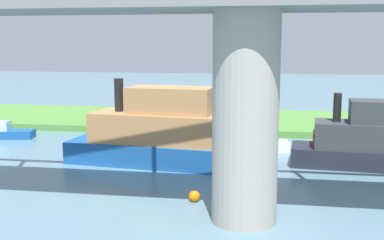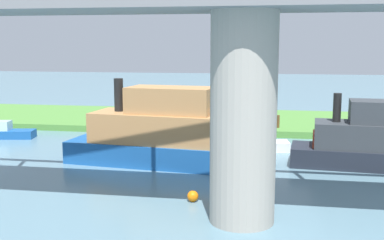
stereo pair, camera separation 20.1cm
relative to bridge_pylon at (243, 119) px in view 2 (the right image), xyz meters
name	(u,v)px [view 2 (the right image)]	position (x,y,z in m)	size (l,w,h in m)	color
ground_plane	(215,136)	(3.19, -17.46, -4.09)	(160.00, 160.00, 0.00)	slate
grassy_bank	(223,121)	(3.19, -23.46, -3.84)	(80.00, 12.00, 0.50)	#4C8438
bridge_pylon	(243,119)	(0.00, 0.00, 0.00)	(2.55, 2.55, 8.19)	#9E998E
person_on_bank	(171,114)	(7.18, -20.13, -2.89)	(0.36, 0.36, 1.39)	#2D334C
mooring_post	(278,121)	(-1.58, -19.12, -3.09)	(0.20, 0.20, 1.00)	brown
skiff_small	(371,141)	(-6.65, -9.57, -2.54)	(8.42, 3.41, 4.20)	#1E232D
motorboat_white	(256,143)	(-0.10, -12.91, -3.61)	(4.19, 2.01, 1.34)	white
motorboat_red	(156,133)	(5.59, -8.45, -2.26)	(10.01, 4.31, 4.96)	#195199
houseboat_blue	(164,134)	(6.43, -14.35, -3.48)	(5.44, 2.89, 1.72)	red
riverboat_paddlewheel	(6,132)	(18.48, -14.09, -3.63)	(4.04, 2.01, 1.29)	#195199
marker_buoy	(193,196)	(2.30, -2.00, -3.84)	(0.50, 0.50, 0.50)	orange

